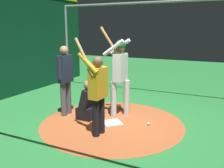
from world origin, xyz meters
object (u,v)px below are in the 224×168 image
Objects in this scene: umpire at (65,77)px; baseball_0 at (149,123)px; visitor at (98,91)px; catcher at (88,104)px; batter at (120,70)px; home_plate at (112,123)px.

umpire reaches higher than baseball_0.
visitor is 1.54m from baseball_0.
umpire reaches higher than catcher.
batter is 1.26× the size of umpire.
umpire is 24.01× the size of baseball_0.
catcher reaches higher than baseball_0.
batter reaches higher than catcher.
home_plate is 1.30m from batter.
umpire is (-0.68, 0.03, 0.62)m from catcher.
visitor is at bearing -28.44° from umpire.
visitor is (0.02, -0.70, 0.94)m from home_plate.
visitor is at bearing -86.78° from batter.
batter reaches higher than umpire.
visitor reaches higher than baseball_0.
home_plate is 1.66m from umpire.
baseball_0 is (0.80, 0.95, -0.91)m from visitor.
home_plate is at bearing -0.10° from catcher.
catcher is at bearing -137.51° from batter.
batter is 1.11× the size of visitor.
batter is at bearing 160.64° from baseball_0.
visitor is (0.07, -1.26, -0.23)m from batter.
catcher is 0.55× the size of umpire.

